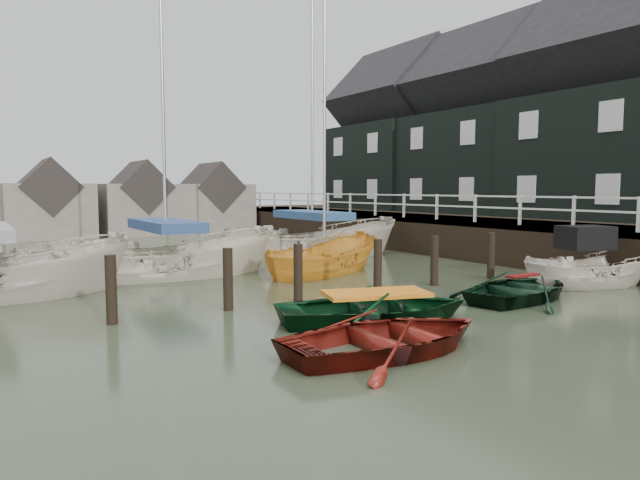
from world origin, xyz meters
TOP-DOWN VIEW (x-y plane):
  - ground at (0.00, 0.00)m, footprint 120.00×120.00m
  - pier at (9.48, 10.00)m, footprint 3.04×32.00m
  - land_strip at (15.00, 10.00)m, footprint 14.00×38.00m
  - quay_houses at (14.99, 8.66)m, footprint 6.52×28.14m
  - mooring_pilings at (-1.11, 3.00)m, footprint 13.72×0.22m
  - far_sheds at (0.83, 26.00)m, footprint 14.00×4.08m
  - rowboat_red at (-2.00, -1.48)m, footprint 3.92×2.85m
  - rowboat_green at (-0.88, 0.36)m, footprint 4.72×3.96m
  - rowboat_dkgreen at (3.71, 0.40)m, footprint 4.23×3.39m
  - motorboat at (6.80, 0.62)m, footprint 4.42×2.76m
  - sailboat_b at (-2.68, 8.63)m, footprint 7.21×3.47m
  - sailboat_c at (2.01, 6.90)m, footprint 5.93×4.20m
  - sailboat_d at (3.89, 10.77)m, footprint 7.73×4.35m

SIDE VIEW (x-z plane):
  - ground at x=0.00m, z-range 0.00..0.00m
  - land_strip at x=15.00m, z-range -0.75..0.75m
  - rowboat_red at x=-2.00m, z-range -0.40..0.40m
  - rowboat_green at x=-0.88m, z-range -0.42..0.42m
  - rowboat_dkgreen at x=3.71m, z-range -0.39..0.39m
  - sailboat_c at x=2.01m, z-range -5.35..5.38m
  - sailboat_d at x=3.89m, z-range -6.04..6.16m
  - sailboat_b at x=-2.68m, z-range -5.97..6.10m
  - motorboat at x=6.80m, z-range -1.14..1.34m
  - mooring_pilings at x=-1.11m, z-range -0.40..1.40m
  - pier at x=9.48m, z-range -0.64..2.06m
  - far_sheds at x=0.83m, z-range -0.34..4.06m
  - quay_houses at x=14.99m, z-range 0.68..10.68m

